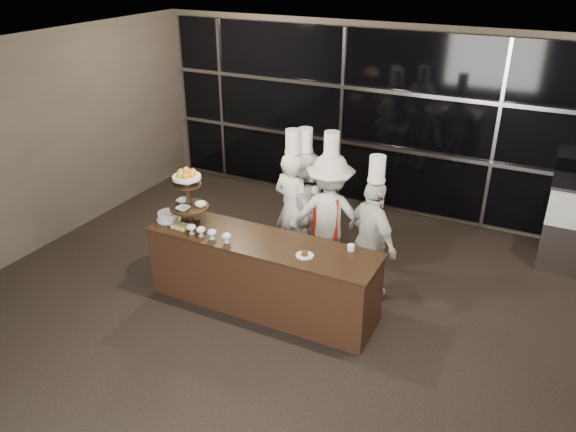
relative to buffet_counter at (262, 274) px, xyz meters
The scene contains 13 objects.
room 2.08m from the buffet_counter, 61.57° to the right, with size 10.00×10.00×10.00m.
window_wall 3.61m from the buffet_counter, 75.65° to the left, with size 8.60×0.10×2.80m.
buffet_counter is the anchor object (origin of this frame).
display_stand 1.33m from the buffet_counter, behind, with size 0.48×0.48×0.74m.
compotes 0.83m from the buffet_counter, 159.71° to the right, with size 0.60×0.11×0.12m.
layer_cake 1.39m from the buffet_counter, behind, with size 0.30×0.30×0.11m.
pastry_squares 1.15m from the buffet_counter, behind, with size 0.20×0.13×0.05m.
small_plate 0.77m from the buffet_counter, ahead, with size 0.20×0.20×0.05m.
chef_cup 1.16m from the buffet_counter, 13.77° to the left, with size 0.08×0.08×0.07m, color white.
chef_a 1.18m from the buffet_counter, 97.02° to the left, with size 0.67×0.52×1.93m.
chef_b 1.32m from the buffet_counter, 91.68° to the left, with size 0.96×0.87×1.92m.
chef_c 1.23m from the buffet_counter, 70.27° to the left, with size 1.22×0.91×1.98m.
chef_d 1.40m from the buffet_counter, 37.58° to the left, with size 0.96×0.86×1.87m.
Camera 1 is at (2.00, -3.42, 4.05)m, focal length 35.00 mm.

